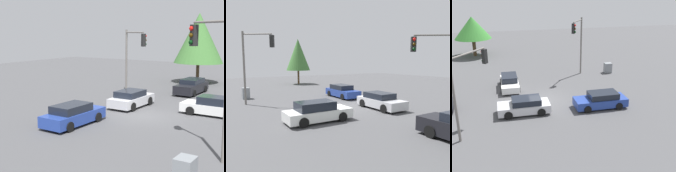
# 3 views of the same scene
# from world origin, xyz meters

# --- Properties ---
(ground_plane) EXTENTS (80.00, 80.00, 0.00)m
(ground_plane) POSITION_xyz_m (0.00, 0.00, 0.00)
(ground_plane) COLOR #4C4C4F
(sedan_blue) EXTENTS (4.46, 1.89, 1.35)m
(sedan_blue) POSITION_xyz_m (4.51, -2.53, 0.65)
(sedan_blue) COLOR #233D93
(sedan_blue) RESTS_ON ground_plane
(sedan_silver) EXTENTS (4.20, 1.95, 1.31)m
(sedan_silver) POSITION_xyz_m (-1.95, -2.18, 0.64)
(sedan_silver) COLOR silver
(sedan_silver) RESTS_ON ground_plane
(sedan_white) EXTENTS (1.84, 4.31, 1.33)m
(sedan_white) POSITION_xyz_m (-2.81, 3.98, 0.63)
(sedan_white) COLOR silver
(sedan_white) RESTS_ON ground_plane
(traffic_signal_main) EXTENTS (2.29, 3.17, 5.93)m
(traffic_signal_main) POSITION_xyz_m (-5.83, -4.33, 4.07)
(traffic_signal_main) COLOR slate
(traffic_signal_main) RESTS_ON ground_plane
(traffic_signal_cross) EXTENTS (1.81, 2.43, 6.47)m
(traffic_signal_cross) POSITION_xyz_m (4.99, 6.20, 4.35)
(traffic_signal_cross) COLOR slate
(traffic_signal_cross) RESTS_ON ground_plane
(electrical_cabinet) EXTENTS (0.84, 0.69, 1.16)m
(electrical_cabinet) POSITION_xyz_m (8.79, 6.56, 0.58)
(electrical_cabinet) COLOR gray
(electrical_cabinet) RESTS_ON ground_plane
(tree_behind) EXTENTS (5.14, 5.14, 5.59)m
(tree_behind) POSITION_xyz_m (-6.97, 18.75, 4.02)
(tree_behind) COLOR #4C3823
(tree_behind) RESTS_ON ground_plane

